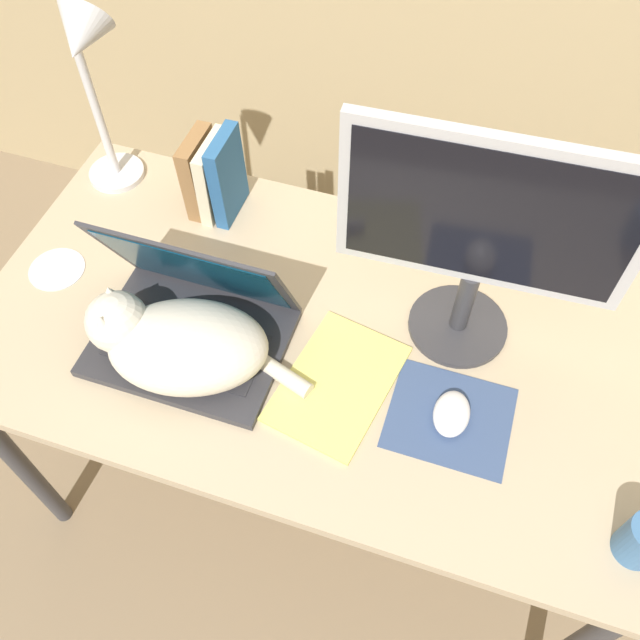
{
  "coord_description": "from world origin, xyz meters",
  "views": [
    {
      "loc": [
        0.24,
        -0.35,
        1.89
      ],
      "look_at": [
        0.01,
        0.34,
        0.86
      ],
      "focal_mm": 38.0,
      "sensor_mm": 36.0,
      "label": 1
    }
  ],
  "objects": [
    {
      "name": "external_monitor",
      "position": [
        0.26,
        0.48,
        1.04
      ],
      "size": [
        0.51,
        0.2,
        0.48
      ],
      "color": "#333338",
      "rests_on": "desk"
    },
    {
      "name": "laptop",
      "position": [
        -0.23,
        0.3,
        0.81
      ],
      "size": [
        0.37,
        0.28,
        0.27
      ],
      "color": "#2D2D33",
      "rests_on": "desk"
    },
    {
      "name": "computer_mouse",
      "position": [
        0.29,
        0.27,
        0.78
      ],
      "size": [
        0.07,
        0.1,
        0.03
      ],
      "color": "silver",
      "rests_on": "mousepad"
    },
    {
      "name": "cd_disc",
      "position": [
        -0.59,
        0.36,
        0.76
      ],
      "size": [
        0.12,
        0.12,
        0.0
      ],
      "color": "silver",
      "rests_on": "desk"
    },
    {
      "name": "book_row",
      "position": [
        -0.33,
        0.64,
        0.85
      ],
      "size": [
        0.1,
        0.13,
        0.21
      ],
      "color": "olive",
      "rests_on": "desk"
    },
    {
      "name": "desk_lamp",
      "position": [
        -0.57,
        0.63,
        1.07
      ],
      "size": [
        0.17,
        0.17,
        0.47
      ],
      "color": "silver",
      "rests_on": "desk"
    },
    {
      "name": "ground_plane",
      "position": [
        0.0,
        0.0,
        0.0
      ],
      "size": [
        12.0,
        12.0,
        0.0
      ],
      "primitive_type": "plane",
      "color": "#847056"
    },
    {
      "name": "desk",
      "position": [
        0.0,
        0.38,
        0.68
      ],
      "size": [
        1.41,
        0.76,
        0.76
      ],
      "color": "tan",
      "rests_on": "ground_plane"
    },
    {
      "name": "mousepad",
      "position": [
        0.29,
        0.27,
        0.76
      ],
      "size": [
        0.23,
        0.2,
        0.0
      ],
      "color": "#384C75",
      "rests_on": "desk"
    },
    {
      "name": "cat",
      "position": [
        -0.23,
        0.23,
        0.83
      ],
      "size": [
        0.44,
        0.28,
        0.16
      ],
      "color": "beige",
      "rests_on": "desk"
    },
    {
      "name": "notepad",
      "position": [
        0.07,
        0.28,
        0.76
      ],
      "size": [
        0.24,
        0.31,
        0.01
      ],
      "color": "#E5DB6B",
      "rests_on": "desk"
    }
  ]
}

